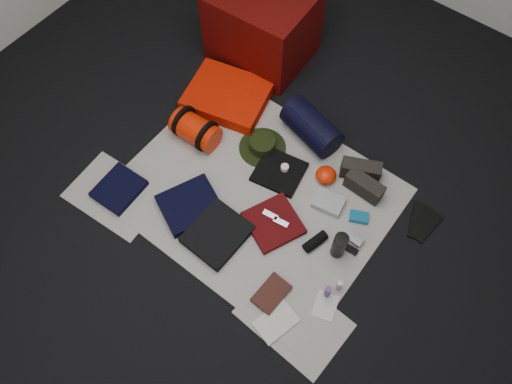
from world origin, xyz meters
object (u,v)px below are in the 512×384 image
Objects in this scene: red_cabinet at (263,25)px; stuff_sack at (196,130)px; water_bottle at (339,245)px; navy_duffel at (311,127)px; compact_camera at (354,239)px; sleeping_pad at (228,96)px; paperback_book at (271,293)px.

red_cabinet reaches higher than stuff_sack.
stuff_sack is at bearing -86.52° from red_cabinet.
navy_duffel is at bearing 135.52° from water_bottle.
red_cabinet reaches higher than compact_camera.
sleeping_pad is 0.64m from navy_duffel.
red_cabinet is 0.83m from navy_duffel.
red_cabinet is 1.62m from compact_camera.
compact_camera is (1.27, -0.36, -0.03)m from sleeping_pad.
sleeping_pad is (0.08, -0.50, -0.22)m from red_cabinet.
water_bottle reaches higher than stuff_sack.
paperback_book is at bearing -28.29° from stuff_sack.
water_bottle is at bearing 73.36° from paperback_book.
sleeping_pad is 1.72× the size of stuff_sack.
red_cabinet is at bearing 164.42° from navy_duffel.
compact_camera is 0.51× the size of paperback_book.
compact_camera is (0.64, -0.46, -0.08)m from navy_duffel.
stuff_sack is at bearing 174.53° from water_bottle.
sleeping_pad is at bearing 166.92° from compact_camera.
sleeping_pad reaches higher than paperback_book.
compact_camera is (1.23, 0.01, -0.07)m from stuff_sack.
compact_camera reaches higher than paperback_book.
navy_duffel is 0.79m from compact_camera.
water_bottle is 0.48m from paperback_book.
red_cabinet is 1.62× the size of navy_duffel.
paperback_book is (1.04, -0.56, -0.08)m from stuff_sack.
red_cabinet is at bearing 142.88° from water_bottle.
sleeping_pad is 2.56× the size of water_bottle.
stuff_sack reaches higher than sleeping_pad.
stuff_sack reaches higher than compact_camera.
navy_duffel is 1.93× the size of water_bottle.
red_cabinet is 0.55m from sleeping_pad.
stuff_sack is 0.77× the size of navy_duffel.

